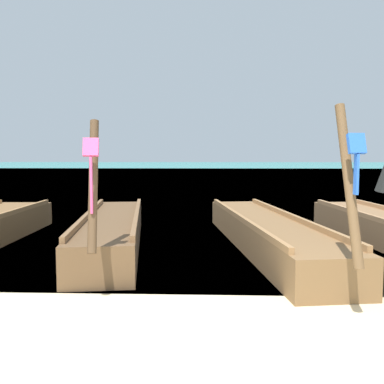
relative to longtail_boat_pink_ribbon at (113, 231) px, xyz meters
name	(u,v)px	position (x,y,z in m)	size (l,w,h in m)	color
ground	(177,353)	(1.68, -4.71, -0.33)	(120.00, 120.00, 0.00)	beige
sea_water	(206,168)	(1.68, 57.03, -0.33)	(120.00, 120.00, 0.00)	teal
longtail_boat_pink_ribbon	(113,231)	(0.00, 0.00, 0.00)	(1.90, 6.34, 2.40)	brown
longtail_boat_blue_ribbon	(266,233)	(3.17, 0.04, -0.02)	(2.12, 7.37, 2.55)	brown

